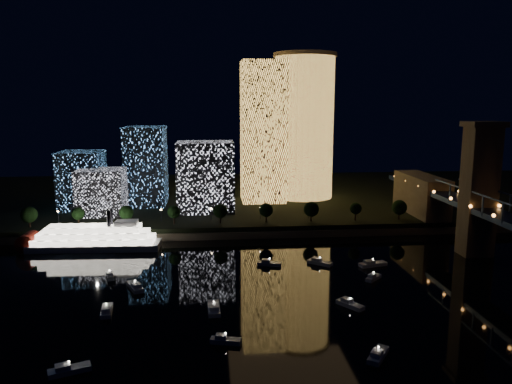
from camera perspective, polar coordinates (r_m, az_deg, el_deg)
The scene contains 10 objects.
ground at distance 139.94m, azimuth 9.48°, elevation -13.84°, with size 520.00×520.00×0.00m, color black.
far_bank at distance 290.55m, azimuth 1.56°, elevation -0.58°, with size 420.00×160.00×5.00m, color black.
seawall at distance 215.38m, azimuth 4.00°, elevation -4.69°, with size 420.00×6.00×3.00m, color #6B5E4C.
tower_cylindrical at distance 275.14m, azimuth 5.49°, elevation 7.48°, with size 34.00×34.00×77.72m.
tower_rectangular at distance 263.63m, azimuth 0.83°, elevation 6.86°, with size 22.90×22.90×72.87m, color #F7B44F.
midrise_blocks at distance 251.50m, azimuth -12.40°, elevation 1.86°, with size 84.46×45.06×39.78m.
riverboat at distance 206.60m, azimuth -18.60°, elevation -5.08°, with size 54.52×13.41×16.30m.
motorboats at distance 149.68m, azimuth 1.66°, elevation -11.73°, with size 133.11×74.23×2.78m.
esplanade_trees at distance 216.49m, azimuth -3.88°, elevation -2.17°, with size 166.81×6.90×8.95m.
street_lamps at distance 222.61m, azimuth -5.16°, elevation -2.23°, with size 132.70×0.70×5.65m.
Camera 1 is at (-33.71, -123.47, 56.58)m, focal length 35.00 mm.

